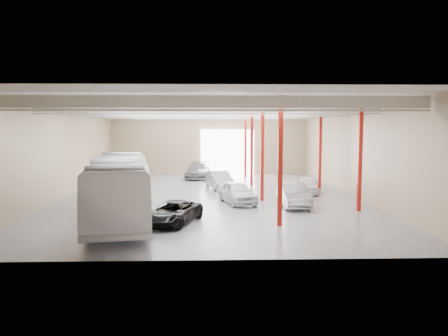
{
  "coord_description": "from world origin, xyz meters",
  "views": [
    {
      "loc": [
        0.05,
        -33.14,
        5.37
      ],
      "look_at": [
        1.11,
        -0.02,
        2.2
      ],
      "focal_mm": 35.0,
      "sensor_mm": 36.0,
      "label": 1
    }
  ],
  "objects": [
    {
      "name": "car_row_c",
      "position": [
        -1.22,
        12.0,
        0.81
      ],
      "size": [
        2.75,
        5.73,
        1.61
      ],
      "primitive_type": "imported",
      "rotation": [
        0.0,
        0.0,
        -0.09
      ],
      "color": "slate",
      "rests_on": "ground"
    },
    {
      "name": "car_right_far",
      "position": [
        7.9,
        1.38,
        0.7
      ],
      "size": [
        2.54,
        4.35,
        1.39
      ],
      "primitive_type": "imported",
      "rotation": [
        0.0,
        0.0,
        -0.23
      ],
      "color": "white",
      "rests_on": "ground"
    },
    {
      "name": "car_row_b",
      "position": [
        0.83,
        4.43,
        0.76
      ],
      "size": [
        2.58,
        4.84,
        1.51
      ],
      "primitive_type": "imported",
      "rotation": [
        0.0,
        0.0,
        0.22
      ],
      "color": "#A09FA4",
      "rests_on": "ground"
    },
    {
      "name": "depot_shell",
      "position": [
        0.13,
        0.48,
        4.98
      ],
      "size": [
        22.12,
        32.12,
        7.06
      ],
      "color": "#4F4F55",
      "rests_on": "ground"
    },
    {
      "name": "black_sedan",
      "position": [
        -2.0,
        -9.33,
        0.63
      ],
      "size": [
        3.48,
        4.95,
        1.25
      ],
      "primitive_type": "imported",
      "rotation": [
        0.0,
        0.0,
        -0.34
      ],
      "color": "black",
      "rests_on": "ground"
    },
    {
      "name": "coach_bus",
      "position": [
        -5.16,
        -8.0,
        1.86
      ],
      "size": [
        5.32,
        13.68,
        3.72
      ],
      "primitive_type": "imported",
      "rotation": [
        0.0,
        0.0,
        0.17
      ],
      "color": "white",
      "rests_on": "ground"
    },
    {
      "name": "car_row_a",
      "position": [
        1.94,
        -3.0,
        0.77
      ],
      "size": [
        2.96,
        4.81,
        1.53
      ],
      "primitive_type": "imported",
      "rotation": [
        0.0,
        0.0,
        0.27
      ],
      "color": "silver",
      "rests_on": "ground"
    },
    {
      "name": "car_right_near",
      "position": [
        5.67,
        -4.27,
        0.78
      ],
      "size": [
        1.66,
        4.76,
        1.57
      ],
      "primitive_type": "imported",
      "rotation": [
        0.0,
        0.0,
        0.0
      ],
      "color": "#ABABB0",
      "rests_on": "ground"
    }
  ]
}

